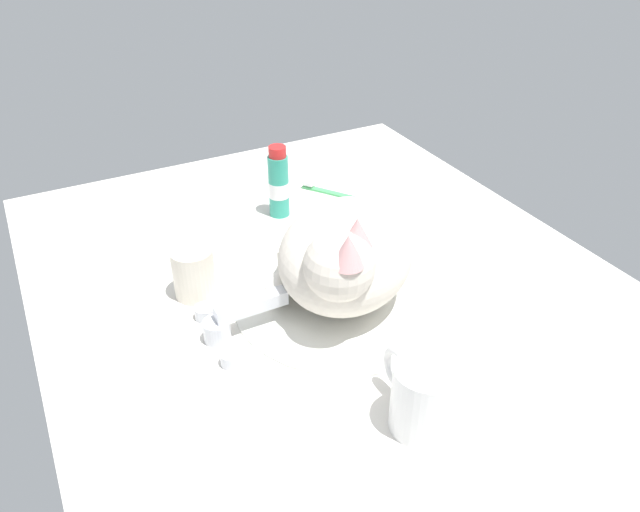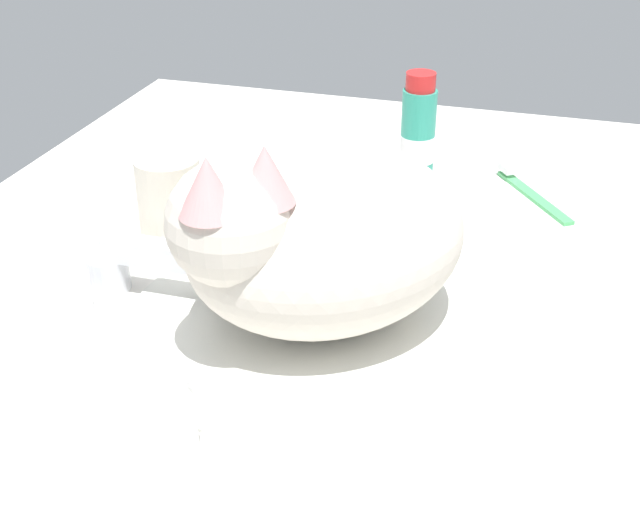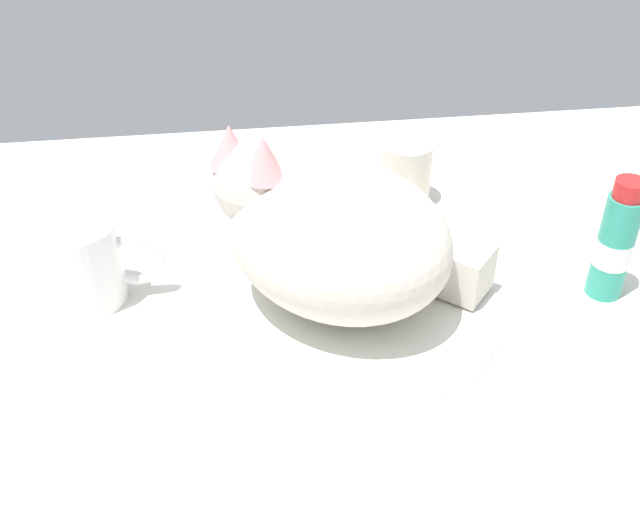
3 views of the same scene
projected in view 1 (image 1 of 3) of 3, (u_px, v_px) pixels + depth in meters
The scene contains 8 objects.
ground_plane at pixel (344, 307), 89.98cm from camera, with size 110.00×82.50×3.00cm, color silver.
sink_basin at pixel (345, 297), 88.96cm from camera, with size 32.08×32.08×0.71cm, color silver.
faucet at pixel (230, 322), 81.20cm from camera, with size 13.14×11.76×5.02cm.
cat at pixel (342, 256), 83.98cm from camera, with size 30.12×28.54×16.65cm.
coffee_mug at pixel (422, 396), 67.53cm from camera, with size 11.35×7.23×8.64cm.
rinse_cup at pixel (194, 273), 88.05cm from camera, with size 6.03×6.03×7.55cm.
toothpaste_bottle at pixel (279, 184), 106.44cm from camera, with size 3.58×3.58×12.86cm.
toothbrush at pixel (330, 191), 115.90cm from camera, with size 11.71×8.75×1.60cm.
Camera 1 is at (-61.26, 35.93, 54.36)cm, focal length 34.72 mm.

